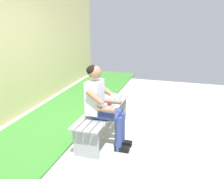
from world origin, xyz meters
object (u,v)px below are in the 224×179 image
bench_near (103,115)px  apple (109,103)px  book_open (110,98)px  person_seated (102,103)px

bench_near → apple: bearing=166.1°
apple → book_open: (-0.32, -0.09, -0.03)m
bench_near → book_open: book_open is taller
person_seated → bench_near: bearing=-163.3°
apple → bench_near: bearing=-13.9°
bench_near → apple: (-0.19, 0.05, 0.16)m
book_open → apple: bearing=16.0°
bench_near → person_seated: 0.50m
person_seated → apple: size_ratio=14.97×
bench_near → person_seated: (0.34, 0.10, 0.35)m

